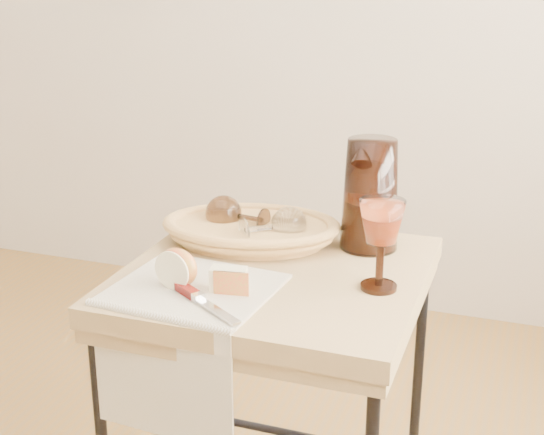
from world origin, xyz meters
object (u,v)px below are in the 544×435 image
at_px(side_table, 275,428).
at_px(goblet_lying_a, 240,216).
at_px(goblet_lying_b, 270,227).
at_px(table_knife, 201,299).
at_px(wine_goblet, 381,245).
at_px(pitcher, 370,194).
at_px(tea_towel, 194,289).
at_px(apple_half, 179,267).
at_px(bread_basket, 251,232).

distance_m(side_table, goblet_lying_a, 0.48).
height_order(side_table, goblet_lying_a, goblet_lying_a).
relative_size(side_table, goblet_lying_b, 5.97).
bearing_deg(side_table, table_knife, -109.04).
relative_size(goblet_lying_a, wine_goblet, 0.74).
bearing_deg(goblet_lying_b, side_table, -106.91).
bearing_deg(pitcher, tea_towel, -141.36).
bearing_deg(tea_towel, side_table, 57.17).
height_order(tea_towel, apple_half, apple_half).
relative_size(bread_basket, apple_half, 4.19).
distance_m(side_table, pitcher, 0.56).
relative_size(side_table, tea_towel, 2.54).
distance_m(side_table, table_knife, 0.46).
bearing_deg(side_table, apple_half, -133.89).
bearing_deg(pitcher, table_knife, -132.52).
xyz_separation_m(bread_basket, apple_half, (-0.04, -0.28, 0.02)).
distance_m(goblet_lying_a, goblet_lying_b, 0.09).
relative_size(pitcher, table_knife, 1.34).
relative_size(bread_basket, goblet_lying_a, 2.59).
bearing_deg(goblet_lying_b, pitcher, -19.30).
bearing_deg(apple_half, wine_goblet, 29.56).
xyz_separation_m(side_table, pitcher, (0.15, 0.19, 0.51)).
bearing_deg(wine_goblet, pitcher, 107.97).
bearing_deg(pitcher, goblet_lying_a, 176.21).
xyz_separation_m(side_table, goblet_lying_b, (-0.05, 0.11, 0.44)).
bearing_deg(bread_basket, side_table, -62.47).
distance_m(side_table, bread_basket, 0.44).
distance_m(goblet_lying_b, table_knife, 0.32).
xyz_separation_m(side_table, goblet_lying_a, (-0.13, 0.14, 0.44)).
relative_size(tea_towel, table_knife, 1.42).
relative_size(tea_towel, apple_half, 3.58).
bearing_deg(pitcher, wine_goblet, -85.05).
distance_m(goblet_lying_a, wine_goblet, 0.39).
distance_m(apple_half, table_knife, 0.10).
height_order(goblet_lying_a, pitcher, pitcher).
bearing_deg(bread_basket, pitcher, 2.56).
height_order(tea_towel, table_knife, table_knife).
height_order(tea_towel, pitcher, pitcher).
relative_size(pitcher, apple_half, 3.37).
relative_size(wine_goblet, table_knife, 0.87).
xyz_separation_m(bread_basket, table_knife, (0.03, -0.34, -0.01)).
height_order(goblet_lying_a, wine_goblet, wine_goblet).
height_order(side_table, pitcher, pitcher).
distance_m(pitcher, apple_half, 0.46).
relative_size(goblet_lying_b, table_knife, 0.60).
xyz_separation_m(tea_towel, goblet_lying_a, (-0.02, 0.29, 0.05)).
distance_m(wine_goblet, table_knife, 0.36).
distance_m(tea_towel, bread_basket, 0.28).
relative_size(side_table, table_knife, 3.61).
distance_m(pitcher, wine_goblet, 0.23).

